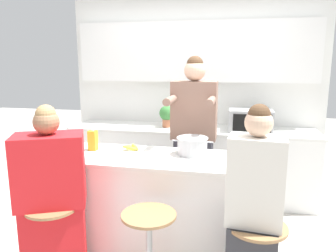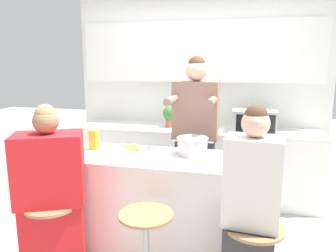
{
  "view_description": "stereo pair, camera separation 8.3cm",
  "coord_description": "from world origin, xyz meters",
  "views": [
    {
      "loc": [
        0.55,
        -2.55,
        1.71
      ],
      "look_at": [
        0.0,
        0.06,
        1.18
      ],
      "focal_mm": 35.0,
      "sensor_mm": 36.0,
      "label": 1
    },
    {
      "loc": [
        0.63,
        -2.53,
        1.71
      ],
      "look_at": [
        0.0,
        0.06,
        1.18
      ],
      "focal_mm": 35.0,
      "sensor_mm": 36.0,
      "label": 2
    }
  ],
  "objects": [
    {
      "name": "wall_back",
      "position": [
        0.0,
        1.75,
        1.54
      ],
      "size": [
        3.3,
        0.22,
        2.7
      ],
      "color": "silver",
      "rests_on": "ground_plane"
    },
    {
      "name": "back_counter",
      "position": [
        0.0,
        1.44,
        0.44
      ],
      "size": [
        3.06,
        0.64,
        0.88
      ],
      "color": "white",
      "rests_on": "ground_plane"
    },
    {
      "name": "kitchen_island",
      "position": [
        0.0,
        0.0,
        0.47
      ],
      "size": [
        1.78,
        0.64,
        0.93
      ],
      "color": "black",
      "rests_on": "ground_plane"
    },
    {
      "name": "bar_stool_leftmost",
      "position": [
        -0.71,
        -0.6,
        0.38
      ],
      "size": [
        0.38,
        0.38,
        0.7
      ],
      "color": "#997047",
      "rests_on": "ground_plane"
    },
    {
      "name": "person_cooking",
      "position": [
        0.15,
        0.59,
        0.88
      ],
      "size": [
        0.44,
        0.54,
        1.76
      ],
      "rotation": [
        0.0,
        0.0,
        -0.01
      ],
      "color": "#383842",
      "rests_on": "ground_plane"
    },
    {
      "name": "person_wrapped_blanket",
      "position": [
        -0.73,
        -0.56,
        0.67
      ],
      "size": [
        0.55,
        0.46,
        1.42
      ],
      "rotation": [
        0.0,
        0.0,
        0.42
      ],
      "color": "red",
      "rests_on": "ground_plane"
    },
    {
      "name": "person_seated_near",
      "position": [
        0.69,
        -0.56,
        0.67
      ],
      "size": [
        0.36,
        0.29,
        1.46
      ],
      "rotation": [
        0.0,
        0.0,
        -0.1
      ],
      "color": "#333338",
      "rests_on": "ground_plane"
    },
    {
      "name": "cooking_pot",
      "position": [
        0.2,
        0.12,
        1.0
      ],
      "size": [
        0.35,
        0.27,
        0.15
      ],
      "color": "#B7BABC",
      "rests_on": "kitchen_island"
    },
    {
      "name": "fruit_bowl",
      "position": [
        0.62,
        0.18,
        0.97
      ],
      "size": [
        0.21,
        0.21,
        0.08
      ],
      "color": "silver",
      "rests_on": "kitchen_island"
    },
    {
      "name": "coffee_cup_near",
      "position": [
        0.65,
        -0.15,
        0.98
      ],
      "size": [
        0.11,
        0.08,
        0.1
      ],
      "color": "white",
      "rests_on": "kitchen_island"
    },
    {
      "name": "banana_bunch",
      "position": [
        -0.35,
        0.14,
        0.96
      ],
      "size": [
        0.18,
        0.13,
        0.06
      ],
      "color": "yellow",
      "rests_on": "kitchen_island"
    },
    {
      "name": "juice_carton",
      "position": [
        -0.69,
        0.07,
        1.02
      ],
      "size": [
        0.07,
        0.07,
        0.19
      ],
      "color": "gold",
      "rests_on": "kitchen_island"
    },
    {
      "name": "microwave",
      "position": [
        0.72,
        1.4,
        1.02
      ],
      "size": [
        0.51,
        0.33,
        0.26
      ],
      "color": "#B2B5B7",
      "rests_on": "back_counter"
    },
    {
      "name": "potted_plant",
      "position": [
        -0.31,
        1.44,
        1.04
      ],
      "size": [
        0.19,
        0.19,
        0.27
      ],
      "color": "#A86042",
      "rests_on": "back_counter"
    }
  ]
}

